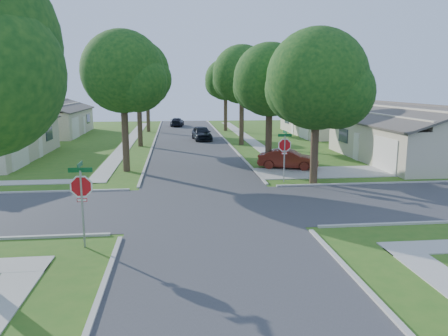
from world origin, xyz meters
TOP-DOWN VIEW (x-y plane):
  - ground at (0.00, 0.00)m, footprint 100.00×100.00m
  - road_ns at (0.00, 0.00)m, footprint 7.00×100.00m
  - sidewalk_ne at (6.10, 26.00)m, footprint 1.20×40.00m
  - sidewalk_nw at (-6.10, 26.00)m, footprint 1.20×40.00m
  - driveway at (7.90, 7.10)m, footprint 8.80×3.60m
  - stop_sign_sw at (-4.70, -4.70)m, footprint 1.05×0.80m
  - stop_sign_ne at (4.70, 4.70)m, footprint 1.05×0.80m
  - tree_e_near at (4.75, 9.01)m, footprint 4.97×4.80m
  - tree_e_mid at (4.76, 21.01)m, footprint 5.59×5.40m
  - tree_e_far at (4.75, 34.01)m, footprint 5.17×5.00m
  - tree_w_near at (-4.64, 9.01)m, footprint 5.38×5.20m
  - tree_w_mid at (-4.64, 21.01)m, footprint 5.80×5.60m
  - tree_w_far at (-4.65, 34.01)m, footprint 4.76×4.60m
  - tree_ne_corner at (6.36, 4.21)m, footprint 5.80×5.60m
  - house_ne_near at (15.99, 11.00)m, footprint 8.42×13.60m
  - house_ne_far at (15.99, 29.00)m, footprint 8.42×13.60m
  - house_nw_far at (-15.99, 32.00)m, footprint 8.42×13.60m
  - car_driveway at (6.00, 8.70)m, footprint 4.20×2.77m
  - car_curb_east at (1.20, 25.00)m, footprint 2.11×4.39m
  - car_curb_west at (-1.20, 40.90)m, footprint 2.05×4.14m

SIDE VIEW (x-z plane):
  - ground at x=0.00m, z-range 0.00..0.00m
  - road_ns at x=0.00m, z-range -0.01..0.01m
  - sidewalk_ne at x=6.10m, z-range 0.00..0.04m
  - sidewalk_nw at x=-6.10m, z-range 0.00..0.04m
  - driveway at x=7.90m, z-range 0.00..0.05m
  - car_curb_west at x=-1.20m, z-range 0.00..1.16m
  - car_driveway at x=6.00m, z-range 0.00..1.31m
  - car_curb_east at x=1.20m, z-range 0.00..1.45m
  - house_ne_near at x=15.99m, z-range -0.60..3.63m
  - house_ne_far at x=15.99m, z-range -0.60..3.63m
  - house_nw_far at x=-15.99m, z-range -0.60..3.63m
  - stop_sign_sw at x=-4.70m, z-range 0.54..3.52m
  - stop_sign_ne at x=4.70m, z-range 0.54..3.52m
  - tree_w_far at x=-4.65m, z-range 1.49..9.52m
  - tree_ne_corner at x=6.36m, z-range 1.26..9.92m
  - tree_e_near at x=4.75m, z-range 1.50..9.78m
  - tree_e_far at x=4.75m, z-range 1.62..10.34m
  - tree_w_near at x=-4.64m, z-range 1.63..10.60m
  - tree_e_mid at x=4.76m, z-range 1.64..10.86m
  - tree_w_mid at x=-4.64m, z-range 1.71..11.27m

